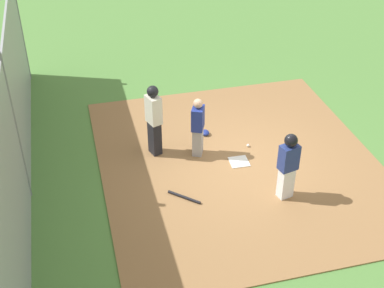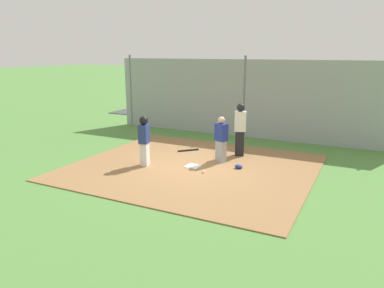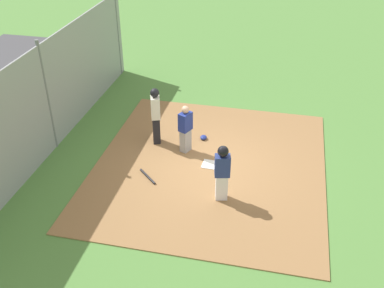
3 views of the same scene
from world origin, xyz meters
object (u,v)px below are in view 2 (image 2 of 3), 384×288
at_px(home_plate, 193,166).
at_px(runner, 144,138).
at_px(baseball_bat, 188,150).
at_px(catcher_mask, 239,166).
at_px(baseball, 204,172).
at_px(catcher, 221,139).
at_px(parked_car_white, 270,105).
at_px(umpire, 240,128).
at_px(parked_car_green, 217,105).

xyz_separation_m(home_plate, runner, (1.41, 0.55, 0.87)).
bearing_deg(runner, baseball_bat, 65.03).
relative_size(catcher_mask, baseball, 3.24).
bearing_deg(home_plate, catcher, -124.44).
height_order(home_plate, catcher, catcher).
distance_m(catcher_mask, parked_car_white, 9.85).
height_order(runner, baseball_bat, runner).
bearing_deg(catcher_mask, umpire, -71.31).
relative_size(catcher, baseball_bat, 1.89).
height_order(catcher_mask, baseball, catcher_mask).
bearing_deg(baseball, parked_car_green, -69.56).
xyz_separation_m(umpire, parked_car_white, (1.14, -8.33, -0.37)).
bearing_deg(baseball_bat, catcher, -71.12).
xyz_separation_m(home_plate, umpire, (-0.87, -1.83, 0.94)).
height_order(parked_car_white, parked_car_green, same).
bearing_deg(parked_car_green, parked_car_white, 27.06).
bearing_deg(home_plate, baseball_bat, -58.28).
height_order(umpire, catcher_mask, umpire).
height_order(home_plate, parked_car_white, parked_car_white).
height_order(baseball_bat, parked_car_white, parked_car_white).
bearing_deg(catcher, baseball_bat, -90.14).
height_order(umpire, baseball_bat, umpire).
height_order(runner, parked_car_green, runner).
height_order(catcher, parked_car_green, catcher).
distance_m(umpire, parked_car_white, 8.42).
xyz_separation_m(baseball_bat, parked_car_green, (1.97, -7.37, 0.55)).
relative_size(catcher_mask, parked_car_white, 0.05).
height_order(catcher, runner, runner).
distance_m(catcher, parked_car_white, 9.35).
xyz_separation_m(baseball_bat, parked_car_white, (-0.69, -8.60, 0.55)).
xyz_separation_m(runner, catcher_mask, (-2.74, -1.01, -0.82)).
distance_m(home_plate, umpire, 2.23).
height_order(catcher, baseball_bat, catcher).
distance_m(home_plate, runner, 1.75).
distance_m(home_plate, baseball_bat, 1.83).
xyz_separation_m(catcher, baseball_bat, (1.55, -0.71, -0.73)).
bearing_deg(umpire, catcher, -35.42).
relative_size(home_plate, parked_car_white, 0.10).
distance_m(parked_car_white, parked_car_green, 2.93).
xyz_separation_m(umpire, baseball_bat, (1.83, 0.27, -0.92)).
height_order(umpire, parked_car_white, umpire).
xyz_separation_m(umpire, catcher_mask, (-0.46, 1.37, -0.89)).
xyz_separation_m(home_plate, baseball, (-0.55, 0.42, 0.03)).
bearing_deg(home_plate, runner, 21.44).
bearing_deg(runner, parked_car_white, 70.89).
bearing_deg(baseball, parked_car_white, -85.56).
relative_size(home_plate, parked_car_green, 0.10).
height_order(home_plate, baseball_bat, baseball_bat).
bearing_deg(parked_car_green, catcher_mask, -61.02).
xyz_separation_m(home_plate, catcher_mask, (-1.34, -0.46, 0.05)).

